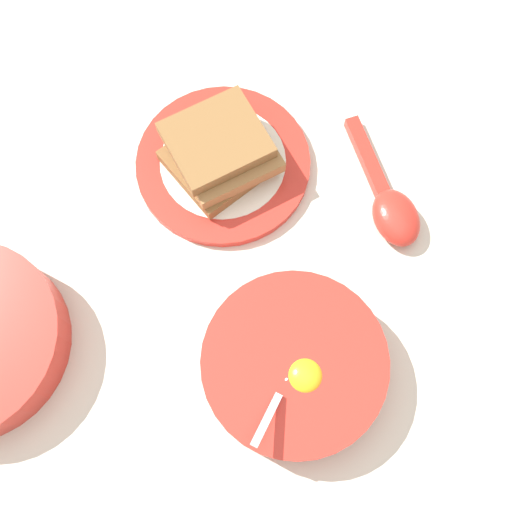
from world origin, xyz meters
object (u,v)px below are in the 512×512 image
(toast_sandwich, at_px, (220,151))
(soup_spoon, at_px, (391,206))
(toast_plate, at_px, (223,164))
(egg_bowl, at_px, (294,365))

(toast_sandwich, distance_m, soup_spoon, 0.19)
(soup_spoon, bearing_deg, toast_plate, -62.19)
(toast_plate, relative_size, soup_spoon, 1.21)
(egg_bowl, xyz_separation_m, soup_spoon, (-0.19, -0.04, -0.01))
(egg_bowl, distance_m, toast_plate, 0.23)
(egg_bowl, relative_size, toast_sandwich, 1.43)
(egg_bowl, xyz_separation_m, toast_sandwich, (-0.11, -0.21, 0.01))
(egg_bowl, height_order, soup_spoon, egg_bowl)
(egg_bowl, bearing_deg, toast_sandwich, -116.77)
(toast_plate, height_order, toast_sandwich, toast_sandwich)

